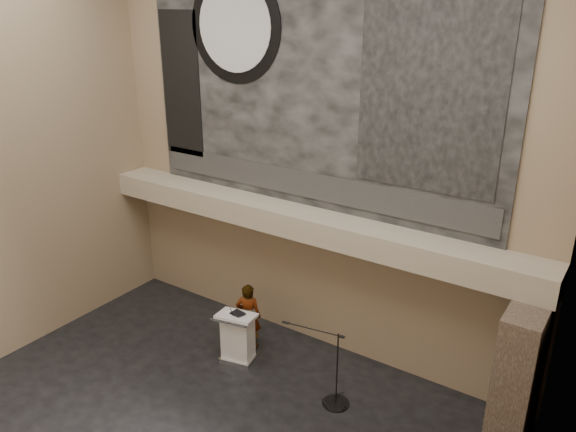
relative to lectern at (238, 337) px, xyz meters
The scene contains 17 objects.
wall_back 4.09m from the lectern, 64.94° to the left, with size 10.00×0.02×8.50m, color #90795B.
wall_right 7.24m from the lectern, 22.74° to the right, with size 0.02×8.00×8.50m, color #90795B.
soffit 2.78m from the lectern, 58.02° to the left, with size 10.00×0.80×0.50m, color tan.
sprinkler_left 2.55m from the lectern, 126.82° to the left, with size 0.04×0.04×0.06m, color #B2893D.
sprinkler_right 3.58m from the lectern, 23.37° to the left, with size 0.04×0.04×0.06m, color #B2893D.
banner 5.43m from the lectern, 64.52° to the left, with size 8.00×0.05×5.00m, color black.
banner_text_strip 3.53m from the lectern, 63.94° to the left, with size 7.76×0.02×0.55m, color #2B2B2B.
banner_clock_rim 6.42m from the lectern, 124.72° to the left, with size 2.30×2.30×0.02m, color black.
banner_clock_face 6.42m from the lectern, 125.08° to the left, with size 1.84×1.84×0.02m, color silver.
banner_building_print 6.30m from the lectern, 25.84° to the left, with size 2.60×0.02×3.60m, color black.
banner_brick_print 5.73m from the lectern, 150.17° to the left, with size 1.10×0.02×3.20m, color black.
stone_pier 5.50m from the lectern, ahead, with size 0.60×1.40×2.70m, color #3F3127.
lectern is the anchor object (origin of this frame).
binder 0.56m from the lectern, 25.98° to the left, with size 0.27×0.22×0.04m, color black.
papers 0.57m from the lectern, behind, with size 0.19×0.26×0.01m, color white.
speaker_person 0.55m from the lectern, 101.06° to the left, with size 0.56×0.37×1.54m, color silver.
mic_stand 2.43m from the lectern, ahead, with size 1.36×0.52×1.56m.
Camera 1 is at (5.79, -5.37, 7.24)m, focal length 35.00 mm.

